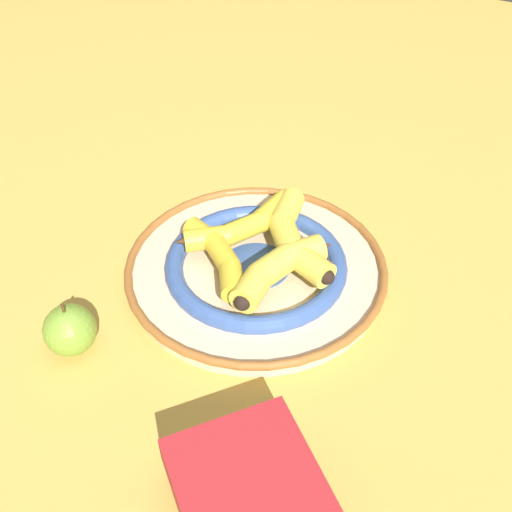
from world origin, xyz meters
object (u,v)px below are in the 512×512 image
at_px(decorative_bowl, 256,267).
at_px(banana_a, 220,257).
at_px(apple, 70,330).
at_px(banana_b, 242,226).
at_px(banana_c, 293,235).
at_px(book_stack, 258,510).
at_px(banana_d, 278,268).

height_order(decorative_bowl, banana_a, banana_a).
bearing_deg(apple, banana_b, -20.49).
bearing_deg(banana_b, banana_a, -146.38).
distance_m(decorative_bowl, banana_b, 0.07).
distance_m(banana_a, banana_c, 0.11).
xyz_separation_m(banana_c, book_stack, (-0.37, -0.15, -0.02)).
bearing_deg(banana_b, banana_c, -51.46).
bearing_deg(banana_d, decorative_bowl, -99.87).
bearing_deg(banana_c, apple, -72.72).
xyz_separation_m(banana_c, banana_d, (-0.07, -0.01, 0.00)).
relative_size(decorative_bowl, book_stack, 1.59).
distance_m(banana_a, banana_d, 0.08).
relative_size(banana_d, book_stack, 0.75).
relative_size(book_stack, apple, 3.01).
bearing_deg(decorative_bowl, banana_c, -34.52).
distance_m(banana_c, apple, 0.33).
distance_m(banana_d, book_stack, 0.33).
xyz_separation_m(banana_b, apple, (-0.27, 0.10, -0.02)).
bearing_deg(decorative_bowl, apple, 148.49).
xyz_separation_m(banana_b, banana_c, (0.01, -0.08, 0.00)).
bearing_deg(banana_a, apple, 97.14).
bearing_deg(book_stack, banana_a, -9.45).
bearing_deg(banana_b, apple, -172.70).
distance_m(banana_b, book_stack, 0.42).
bearing_deg(banana_d, book_stack, 40.27).
xyz_separation_m(decorative_bowl, apple, (-0.23, 0.14, 0.02)).
height_order(banana_c, apple, apple).
bearing_deg(banana_c, book_stack, -19.26).
relative_size(decorative_bowl, banana_a, 2.49).
bearing_deg(banana_a, banana_b, -47.76).
height_order(banana_d, book_stack, banana_d).
distance_m(banana_b, banana_d, 0.11).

